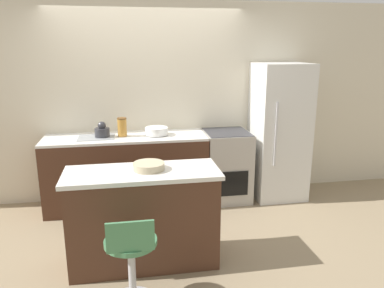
{
  "coord_description": "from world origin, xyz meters",
  "views": [
    {
      "loc": [
        -0.28,
        -4.31,
        2.03
      ],
      "look_at": [
        0.42,
        -0.36,
        0.98
      ],
      "focal_mm": 35.0,
      "sensor_mm": 36.0,
      "label": 1
    }
  ],
  "objects_px": {
    "stool_chair": "(131,260)",
    "mixing_bowl": "(157,131)",
    "kettle": "(102,131)",
    "refrigerator": "(279,132)",
    "oven_range": "(226,166)"
  },
  "relations": [
    {
      "from": "stool_chair",
      "to": "mixing_bowl",
      "type": "bearing_deg",
      "value": 79.22
    },
    {
      "from": "stool_chair",
      "to": "kettle",
      "type": "distance_m",
      "value": 2.11
    },
    {
      "from": "refrigerator",
      "to": "kettle",
      "type": "bearing_deg",
      "value": 179.65
    },
    {
      "from": "mixing_bowl",
      "to": "oven_range",
      "type": "bearing_deg",
      "value": -0.1
    },
    {
      "from": "refrigerator",
      "to": "oven_range",
      "type": "bearing_deg",
      "value": 179.0
    },
    {
      "from": "kettle",
      "to": "mixing_bowl",
      "type": "distance_m",
      "value": 0.67
    },
    {
      "from": "oven_range",
      "to": "stool_chair",
      "type": "height_order",
      "value": "oven_range"
    },
    {
      "from": "mixing_bowl",
      "to": "kettle",
      "type": "bearing_deg",
      "value": -180.0
    },
    {
      "from": "stool_chair",
      "to": "kettle",
      "type": "relative_size",
      "value": 4.22
    },
    {
      "from": "stool_chair",
      "to": "kettle",
      "type": "bearing_deg",
      "value": 98.29
    },
    {
      "from": "refrigerator",
      "to": "mixing_bowl",
      "type": "xyz_separation_m",
      "value": [
        -1.65,
        0.01,
        0.08
      ]
    },
    {
      "from": "oven_range",
      "to": "stool_chair",
      "type": "relative_size",
      "value": 1.16
    },
    {
      "from": "oven_range",
      "to": "refrigerator",
      "type": "bearing_deg",
      "value": -1.0
    },
    {
      "from": "stool_chair",
      "to": "mixing_bowl",
      "type": "distance_m",
      "value": 2.12
    },
    {
      "from": "kettle",
      "to": "mixing_bowl",
      "type": "xyz_separation_m",
      "value": [
        0.67,
        0.0,
        -0.03
      ]
    }
  ]
}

